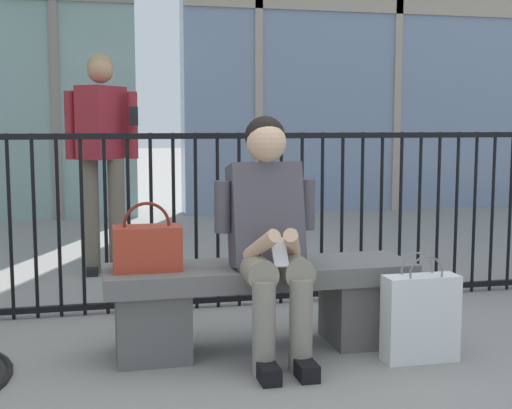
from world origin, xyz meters
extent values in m
plane|color=gray|center=(0.00, 0.00, 0.00)|extent=(60.00, 60.00, 0.00)
cube|color=slate|center=(0.00, 0.00, 0.40)|extent=(1.60, 0.44, 0.10)
cube|color=#605E5B|center=(-0.56, 0.00, 0.17)|extent=(0.36, 0.37, 0.35)
cube|color=#605E5B|center=(0.56, 0.00, 0.17)|extent=(0.36, 0.37, 0.35)
cylinder|color=gray|center=(-0.07, -0.18, 0.47)|extent=(0.15, 0.40, 0.15)
cylinder|color=gray|center=(-0.07, -0.38, 0.23)|extent=(0.11, 0.11, 0.45)
cube|color=black|center=(-0.07, -0.44, 0.04)|extent=(0.09, 0.22, 0.08)
cylinder|color=gray|center=(0.11, -0.18, 0.47)|extent=(0.15, 0.40, 0.15)
cylinder|color=gray|center=(0.11, -0.38, 0.23)|extent=(0.11, 0.11, 0.45)
cube|color=black|center=(0.11, -0.44, 0.04)|extent=(0.09, 0.22, 0.08)
cube|color=#4C4751|center=(0.02, -0.04, 0.71)|extent=(0.36, 0.30, 0.55)
cylinder|color=#4C4751|center=(-0.20, -0.04, 0.76)|extent=(0.08, 0.08, 0.26)
cylinder|color=#DBAD89|center=(-0.06, -0.26, 0.59)|extent=(0.16, 0.28, 0.20)
cylinder|color=#4C4751|center=(0.24, -0.04, 0.76)|extent=(0.08, 0.08, 0.26)
cylinder|color=#DBAD89|center=(0.10, -0.26, 0.59)|extent=(0.16, 0.28, 0.20)
cube|color=silver|center=(0.02, -0.32, 0.57)|extent=(0.07, 0.10, 0.13)
sphere|color=#DBAD89|center=(0.02, -0.06, 1.08)|extent=(0.20, 0.20, 0.20)
sphere|color=black|center=(0.02, -0.03, 1.11)|extent=(0.20, 0.20, 0.20)
cube|color=#B23823|center=(-0.58, -0.01, 0.56)|extent=(0.33, 0.18, 0.22)
torus|color=maroon|center=(-0.58, -0.01, 0.68)|extent=(0.23, 0.02, 0.23)
cube|color=white|center=(0.73, -0.36, 0.22)|extent=(0.37, 0.14, 0.43)
torus|color=slate|center=(0.73, -0.41, 0.45)|extent=(0.18, 0.01, 0.18)
torus|color=slate|center=(0.73, -0.31, 0.45)|extent=(0.18, 0.01, 0.18)
cylinder|color=#6B6051|center=(-0.86, 2.10, 0.45)|extent=(0.13, 0.13, 0.90)
cube|color=black|center=(-0.86, 2.06, 0.03)|extent=(0.09, 0.22, 0.06)
cylinder|color=#6B6051|center=(-0.66, 2.10, 0.45)|extent=(0.13, 0.13, 0.90)
cube|color=black|center=(-0.66, 2.06, 0.03)|extent=(0.09, 0.22, 0.06)
cube|color=maroon|center=(-0.76, 2.10, 1.18)|extent=(0.40, 0.44, 0.56)
cylinder|color=maroon|center=(-1.00, 2.10, 1.16)|extent=(0.08, 0.08, 0.52)
cylinder|color=maroon|center=(-0.53, 2.10, 1.16)|extent=(0.08, 0.08, 0.52)
sphere|color=tan|center=(-0.76, 2.10, 1.58)|extent=(0.20, 0.20, 0.20)
sphere|color=#997F59|center=(-0.76, 2.12, 1.61)|extent=(0.20, 0.20, 0.20)
cube|color=black|center=(-0.52, 2.00, 1.23)|extent=(0.07, 0.01, 0.14)
cylinder|color=black|center=(-1.32, 0.87, 0.56)|extent=(0.02, 0.02, 1.12)
cylinder|color=black|center=(-1.18, 0.87, 0.56)|extent=(0.02, 0.02, 1.12)
cylinder|color=black|center=(-1.04, 0.87, 0.56)|extent=(0.02, 0.02, 1.12)
cylinder|color=black|center=(-0.90, 0.87, 0.56)|extent=(0.02, 0.02, 1.12)
cylinder|color=black|center=(-0.76, 0.87, 0.56)|extent=(0.02, 0.02, 1.12)
cylinder|color=black|center=(-0.63, 0.87, 0.56)|extent=(0.02, 0.02, 1.12)
cylinder|color=black|center=(-0.49, 0.87, 0.56)|extent=(0.02, 0.02, 1.12)
cylinder|color=black|center=(-0.35, 0.87, 0.56)|extent=(0.02, 0.02, 1.12)
cylinder|color=black|center=(-0.21, 0.87, 0.56)|extent=(0.02, 0.02, 1.12)
cylinder|color=black|center=(-0.07, 0.87, 0.56)|extent=(0.02, 0.02, 1.12)
cylinder|color=black|center=(0.07, 0.87, 0.56)|extent=(0.02, 0.02, 1.12)
cylinder|color=black|center=(0.21, 0.87, 0.56)|extent=(0.02, 0.02, 1.12)
cylinder|color=black|center=(0.35, 0.87, 0.56)|extent=(0.02, 0.02, 1.12)
cylinder|color=black|center=(0.49, 0.87, 0.56)|extent=(0.02, 0.02, 1.12)
cylinder|color=black|center=(0.63, 0.87, 0.56)|extent=(0.02, 0.02, 1.12)
cylinder|color=black|center=(0.76, 0.87, 0.56)|extent=(0.02, 0.02, 1.12)
cylinder|color=black|center=(0.90, 0.87, 0.56)|extent=(0.02, 0.02, 1.12)
cylinder|color=black|center=(1.04, 0.87, 0.56)|extent=(0.02, 0.02, 1.12)
cylinder|color=black|center=(1.18, 0.87, 0.56)|extent=(0.02, 0.02, 1.12)
cylinder|color=black|center=(1.32, 0.87, 0.56)|extent=(0.02, 0.02, 1.12)
cylinder|color=black|center=(1.46, 0.87, 0.56)|extent=(0.02, 0.02, 1.12)
cylinder|color=black|center=(1.60, 0.87, 0.56)|extent=(0.02, 0.02, 1.12)
cylinder|color=black|center=(1.74, 0.87, 0.56)|extent=(0.02, 0.02, 1.12)
cylinder|color=black|center=(1.88, 0.87, 0.56)|extent=(0.02, 0.02, 1.12)
cylinder|color=black|center=(2.02, 0.87, 0.56)|extent=(0.02, 0.02, 1.12)
cube|color=black|center=(0.00, 0.87, 0.05)|extent=(8.48, 0.04, 0.04)
cube|color=black|center=(0.00, 0.87, 1.10)|extent=(8.48, 0.04, 0.04)
camera|label=1|loc=(-0.83, -3.43, 1.17)|focal=48.65mm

